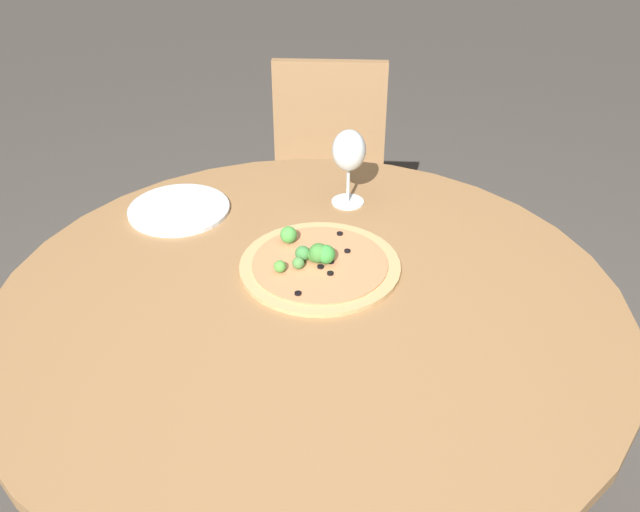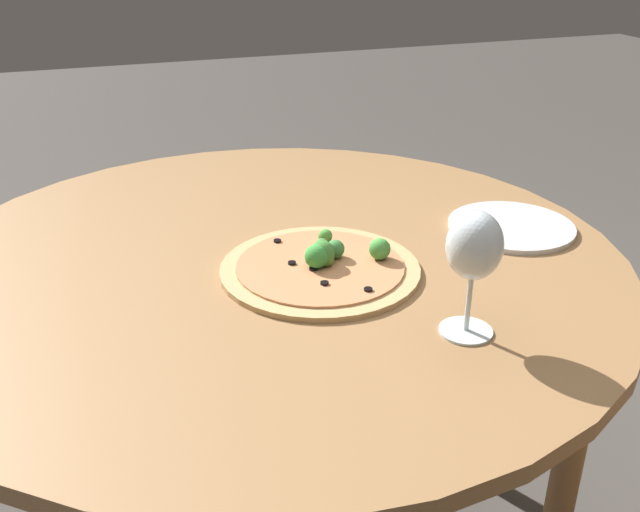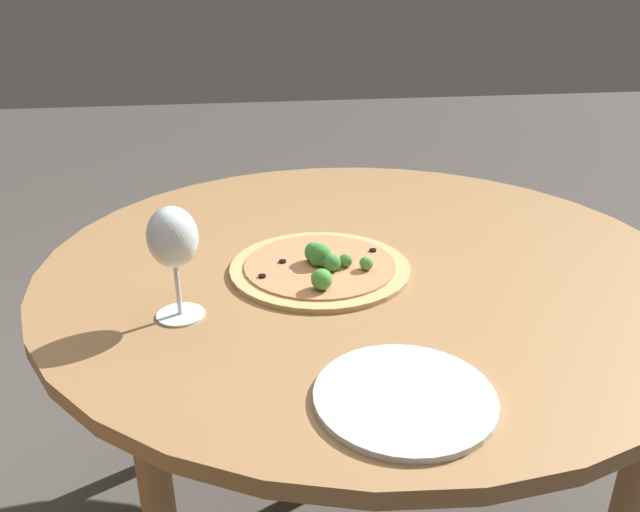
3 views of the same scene
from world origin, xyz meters
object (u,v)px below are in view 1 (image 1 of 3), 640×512
Objects in this scene: chair at (328,188)px; wine_glass at (349,153)px; pizza at (318,263)px; plate_near at (179,209)px.

chair is 4.59× the size of wine_glass.
plate_near is at bearing 96.87° from pizza.
wine_glass reaches higher than chair.
chair is at bearing 40.10° from pizza.
wine_glass reaches higher than plate_near.
chair is at bearing 12.98° from plate_near.
plate_near is at bearing 137.96° from wine_glass.
chair reaches higher than plate_near.
wine_glass reaches higher than pizza.
chair is 3.60× the size of plate_near.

